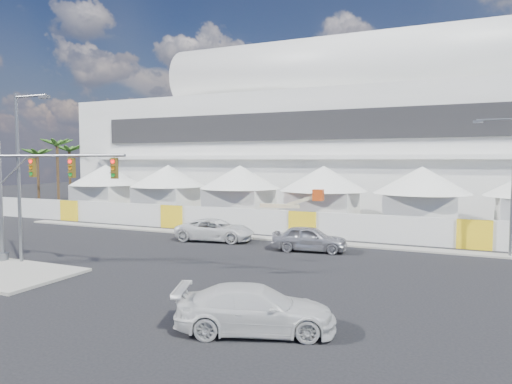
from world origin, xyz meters
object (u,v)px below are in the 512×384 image
at_px(pickup_curb, 215,230).
at_px(traffic_mast, 26,195).
at_px(streetlight_curb, 509,176).
at_px(boom_lift, 274,217).
at_px(streetlight_median, 21,166).
at_px(sedan_silver, 309,238).
at_px(pickup_near, 255,309).

relative_size(pickup_curb, traffic_mast, 0.61).
bearing_deg(traffic_mast, streetlight_curb, 28.40).
bearing_deg(boom_lift, streetlight_median, -116.40).
bearing_deg(boom_lift, sedan_silver, -60.67).
bearing_deg(streetlight_curb, pickup_near, -117.86).
bearing_deg(sedan_silver, streetlight_curb, -83.78).
relative_size(streetlight_median, boom_lift, 1.40).
distance_m(streetlight_median, boom_lift, 21.31).
xyz_separation_m(pickup_near, boom_lift, (-8.52, 23.36, 0.12)).
relative_size(traffic_mast, streetlight_median, 0.99).
height_order(pickup_curb, streetlight_curb, streetlight_curb).
distance_m(pickup_near, streetlight_curb, 20.11).
relative_size(pickup_curb, streetlight_curb, 0.67).
bearing_deg(streetlight_median, pickup_near, -14.08).
bearing_deg(pickup_curb, boom_lift, -18.73).
bearing_deg(streetlight_curb, sedan_silver, -165.21).
height_order(sedan_silver, streetlight_median, streetlight_median).
xyz_separation_m(pickup_curb, boom_lift, (1.47, 8.13, 0.12)).
bearing_deg(boom_lift, pickup_near, -74.42).
relative_size(pickup_near, streetlight_curb, 0.64).
bearing_deg(pickup_near, boom_lift, -0.51).
distance_m(sedan_silver, traffic_mast, 17.21).
xyz_separation_m(sedan_silver, streetlight_curb, (11.65, 3.08, 4.17)).
xyz_separation_m(streetlight_curb, boom_lift, (-17.71, 5.98, -4.08)).
bearing_deg(traffic_mast, boom_lift, 69.57).
relative_size(pickup_curb, boom_lift, 0.85).
xyz_separation_m(pickup_curb, pickup_near, (9.99, -15.23, 0.00)).
bearing_deg(pickup_curb, traffic_mast, 144.48).
height_order(sedan_silver, traffic_mast, traffic_mast).
relative_size(pickup_near, streetlight_median, 0.58).
distance_m(pickup_curb, boom_lift, 8.27).
height_order(streetlight_median, boom_lift, streetlight_median).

